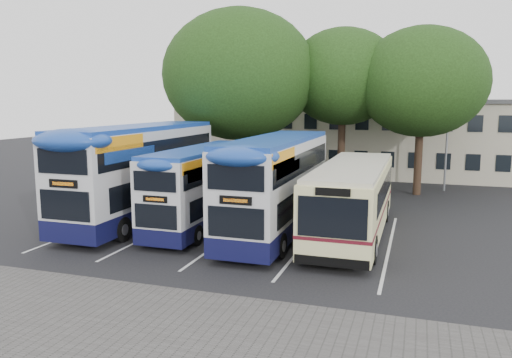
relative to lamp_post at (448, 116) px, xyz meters
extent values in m
plane|color=black|center=(-6.00, -19.97, -5.08)|extent=(120.00, 120.00, 0.00)
cube|color=#595654|center=(-8.00, -24.97, -5.08)|extent=(40.00, 6.00, 0.01)
cube|color=silver|center=(-16.75, -14.97, -5.08)|extent=(0.12, 11.00, 0.01)
cube|color=silver|center=(-13.25, -14.97, -5.08)|extent=(0.12, 11.00, 0.01)
cube|color=silver|center=(-9.75, -14.97, -5.08)|extent=(0.12, 11.00, 0.01)
cube|color=silver|center=(-6.25, -14.97, -5.08)|extent=(0.12, 11.00, 0.01)
cube|color=silver|center=(-2.75, -14.97, -5.08)|extent=(0.12, 11.00, 0.01)
cube|color=beige|center=(-6.00, 7.03, -2.08)|extent=(32.00, 8.00, 6.00)
cube|color=#4C4C4F|center=(-6.00, 7.03, 0.97)|extent=(32.40, 8.40, 0.30)
cube|color=black|center=(-6.00, 3.01, -3.38)|extent=(30.00, 0.06, 1.20)
cube|color=black|center=(-6.00, 3.01, -0.58)|extent=(30.00, 0.06, 1.20)
cylinder|color=gray|center=(0.00, 0.03, -0.58)|extent=(0.14, 0.14, 9.00)
cube|color=gray|center=(0.00, 0.03, 3.92)|extent=(0.12, 0.80, 0.12)
cube|color=gray|center=(0.00, -0.37, 3.87)|extent=(0.25, 0.50, 0.12)
cylinder|color=black|center=(-13.44, -3.89, -2.21)|extent=(0.50, 0.50, 5.75)
ellipsoid|color=#1B3110|center=(-13.44, -3.89, 2.74)|extent=(10.29, 10.29, 8.75)
cylinder|color=black|center=(-6.90, -1.29, -2.24)|extent=(0.50, 0.50, 5.68)
ellipsoid|color=#1B3110|center=(-6.90, -1.29, 2.64)|extent=(7.71, 7.71, 6.55)
cylinder|color=black|center=(-1.78, -1.98, -2.40)|extent=(0.50, 0.50, 5.36)
ellipsoid|color=#1B3110|center=(-1.78, -1.98, 2.21)|extent=(8.24, 8.24, 7.00)
cube|color=#10113A|center=(-15.13, -13.93, -4.31)|extent=(2.77, 11.62, 0.89)
cube|color=silver|center=(-15.13, -13.93, -2.15)|extent=(2.77, 11.62, 3.43)
cube|color=#1A42A1|center=(-15.13, -13.93, -0.38)|extent=(2.71, 11.39, 0.33)
cube|color=black|center=(-15.13, -13.60, -3.09)|extent=(2.81, 10.29, 1.11)
cube|color=black|center=(-15.13, -13.93, -1.38)|extent=(2.81, 10.96, 1.00)
cube|color=#FF9F15|center=(-13.74, -17.75, -0.77)|extent=(0.02, 3.54, 0.61)
cube|color=black|center=(-15.13, -19.77, -2.26)|extent=(1.33, 0.06, 0.33)
cylinder|color=black|center=(-16.39, -10.55, -4.53)|extent=(0.33, 1.11, 1.11)
cylinder|color=black|center=(-13.88, -10.55, -4.53)|extent=(0.33, 1.11, 1.11)
cylinder|color=black|center=(-16.39, -17.75, -4.53)|extent=(0.33, 1.11, 1.11)
cylinder|color=black|center=(-13.88, -17.75, -4.53)|extent=(0.33, 1.11, 1.11)
cube|color=#10113A|center=(-11.57, -14.20, -4.47)|extent=(2.20, 9.24, 0.70)
cube|color=silver|center=(-11.57, -14.20, -2.75)|extent=(2.20, 9.24, 2.73)
cube|color=#1A42A1|center=(-11.57, -14.20, -1.34)|extent=(2.16, 9.06, 0.26)
cube|color=black|center=(-11.57, -13.94, -3.50)|extent=(2.24, 8.18, 0.88)
cube|color=black|center=(-11.57, -14.20, -2.14)|extent=(2.24, 8.71, 0.79)
cube|color=#FF9F15|center=(-10.46, -17.24, -1.65)|extent=(0.02, 2.82, 0.48)
cube|color=black|center=(-11.57, -18.85, -2.84)|extent=(1.06, 0.06, 0.26)
cylinder|color=black|center=(-12.56, -11.52, -4.64)|extent=(0.26, 0.88, 0.88)
cylinder|color=black|center=(-10.57, -11.52, -4.64)|extent=(0.26, 0.88, 0.88)
cylinder|color=black|center=(-12.56, -17.24, -4.64)|extent=(0.26, 0.88, 0.88)
cylinder|color=black|center=(-10.57, -17.24, -4.64)|extent=(0.26, 0.88, 0.88)
cube|color=red|center=(-10.45, -13.10, -2.14)|extent=(0.02, 3.52, 0.75)
cube|color=#10113A|center=(-7.86, -14.34, -4.38)|extent=(2.53, 10.64, 0.81)
cube|color=silver|center=(-7.86, -14.34, -2.40)|extent=(2.53, 10.64, 3.14)
cube|color=#1A42A1|center=(-7.86, -14.34, -0.78)|extent=(2.48, 10.43, 0.30)
cube|color=black|center=(-7.86, -14.04, -3.26)|extent=(2.57, 9.42, 1.01)
cube|color=black|center=(-7.86, -14.34, -1.69)|extent=(2.57, 10.03, 0.91)
cube|color=#FF9F15|center=(-6.58, -17.84, -1.13)|extent=(0.02, 3.24, 0.56)
cube|color=black|center=(-7.86, -19.70, -2.50)|extent=(1.22, 0.06, 0.30)
cylinder|color=black|center=(-9.01, -11.25, -4.58)|extent=(0.30, 1.01, 1.01)
cylinder|color=black|center=(-6.72, -11.25, -4.58)|extent=(0.30, 1.01, 1.01)
cylinder|color=black|center=(-9.01, -17.84, -4.58)|extent=(0.30, 1.01, 1.01)
cylinder|color=black|center=(-6.72, -17.84, -4.58)|extent=(0.30, 1.01, 1.01)
cube|color=#F4EEA2|center=(-4.50, -13.67, -3.35)|extent=(2.75, 10.98, 2.80)
cube|color=beige|center=(-4.50, -13.67, -1.90)|extent=(2.64, 10.54, 0.22)
cube|color=black|center=(-4.50, -13.12, -2.89)|extent=(2.79, 8.79, 0.99)
cube|color=maroon|center=(-4.50, -13.67, -3.82)|extent=(2.78, 11.00, 0.13)
cube|color=black|center=(-4.50, -19.18, -3.00)|extent=(2.42, 0.06, 1.43)
cylinder|color=black|center=(-5.74, -17.41, -4.54)|extent=(0.33, 1.10, 1.10)
cylinder|color=black|center=(-3.26, -17.41, -4.54)|extent=(0.33, 1.10, 1.10)
cylinder|color=black|center=(-5.74, -10.38, -4.54)|extent=(0.33, 1.10, 1.10)
cylinder|color=black|center=(-3.26, -10.38, -4.54)|extent=(0.33, 1.10, 1.10)
camera|label=1|loc=(-1.77, -35.93, 0.96)|focal=35.00mm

